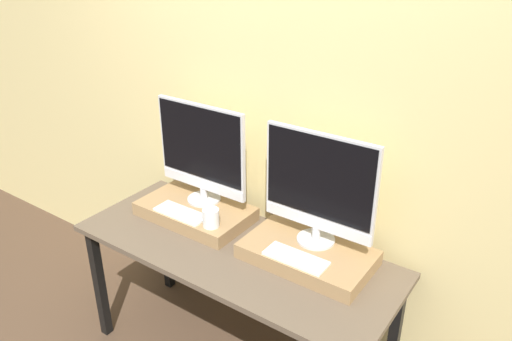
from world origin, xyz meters
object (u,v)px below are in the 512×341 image
at_px(monitor_left, 201,151).
at_px(keyboard_right, 296,258).
at_px(monitor_right, 319,186).
at_px(keyboard_left, 181,213).
at_px(mug, 211,218).

xyz_separation_m(monitor_left, keyboard_right, (0.71, -0.19, -0.29)).
xyz_separation_m(monitor_right, keyboard_right, (0.00, -0.19, -0.29)).
relative_size(keyboard_left, monitor_right, 0.53).
bearing_deg(keyboard_right, monitor_right, 90.00).
distance_m(mug, keyboard_right, 0.51).
xyz_separation_m(monitor_left, keyboard_left, (-0.00, -0.19, -0.29)).
height_order(monitor_left, keyboard_left, monitor_left).
bearing_deg(keyboard_right, mug, 180.00).
xyz_separation_m(keyboard_left, mug, (0.21, 0.00, 0.04)).
relative_size(monitor_left, monitor_right, 1.00).
height_order(monitor_left, keyboard_right, monitor_left).
relative_size(monitor_left, keyboard_left, 1.87).
bearing_deg(monitor_right, keyboard_right, -90.00).
distance_m(monitor_right, keyboard_right, 0.35).
distance_m(monitor_left, keyboard_left, 0.35).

